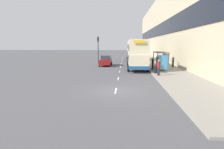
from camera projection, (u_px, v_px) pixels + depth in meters
name	position (u px, v px, depth m)	size (l,w,h in m)	color
ground_plane	(116.00, 91.00, 15.85)	(220.00, 220.00, 0.00)	#515156
pavement	(147.00, 58.00, 53.39)	(5.00, 93.00, 0.14)	gray
terrace_facade	(163.00, 28.00, 51.96)	(3.10, 93.00, 15.77)	#C6B793
lane_mark_0	(116.00, 91.00, 15.92)	(0.12, 2.00, 0.01)	silver
lane_mark_1	(118.00, 79.00, 21.51)	(0.12, 2.00, 0.01)	silver
lane_mark_2	(120.00, 71.00, 27.10)	(0.12, 2.00, 0.01)	silver
lane_mark_3	(121.00, 67.00, 32.69)	(0.12, 2.00, 0.01)	silver
lane_mark_4	(121.00, 64.00, 38.29)	(0.12, 2.00, 0.01)	silver
lane_mark_5	(122.00, 61.00, 43.88)	(0.12, 2.00, 0.01)	silver
lane_mark_6	(122.00, 59.00, 49.47)	(0.12, 2.00, 0.01)	silver
lane_mark_7	(123.00, 58.00, 55.06)	(0.12, 2.00, 0.01)	silver
bus_shelter	(162.00, 58.00, 27.13)	(1.60, 4.20, 2.48)	#4C4C51
double_decker_bus_near	(137.00, 54.00, 29.99)	(2.85, 10.85, 4.30)	beige
double_decker_bus_ahead	(133.00, 50.00, 44.94)	(2.85, 10.78, 4.30)	beige
car_0	(106.00, 61.00, 34.34)	(1.98, 4.56, 1.78)	maroon
pedestrian_at_shelter	(173.00, 62.00, 30.69)	(0.34, 0.34, 1.70)	#23232D
pedestrian_1	(159.00, 67.00, 22.76)	(0.35, 0.35, 1.79)	#23232D
pedestrian_2	(157.00, 61.00, 31.59)	(0.37, 0.37, 1.86)	#23232D
pedestrian_3	(153.00, 63.00, 28.47)	(0.32, 0.32, 1.61)	#23232D
litter_bin	(156.00, 69.00, 24.52)	(0.55, 0.55, 1.05)	black
traffic_light_far_kerb	(98.00, 45.00, 37.62)	(0.30, 0.32, 5.14)	black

